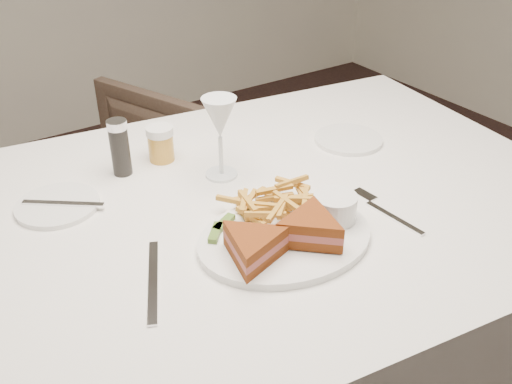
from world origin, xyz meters
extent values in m
cube|color=white|center=(0.21, 0.39, 0.38)|extent=(1.49, 1.09, 0.75)
imported|color=#4B392E|center=(0.20, 1.25, 0.33)|extent=(0.83, 0.80, 0.67)
ellipsoid|color=white|center=(0.20, 0.23, 0.76)|extent=(0.35, 0.29, 0.01)
cube|color=silver|center=(-0.04, 0.27, 0.75)|extent=(0.10, 0.19, 0.00)
cylinder|color=white|center=(-0.10, 0.57, 0.76)|extent=(0.16, 0.16, 0.01)
cylinder|color=white|center=(0.56, 0.47, 0.76)|extent=(0.16, 0.16, 0.01)
cylinder|color=black|center=(0.06, 0.63, 0.81)|extent=(0.04, 0.04, 0.12)
cylinder|color=#C18A2E|center=(0.16, 0.63, 0.79)|extent=(0.06, 0.06, 0.08)
cube|color=#4A6C26|center=(0.13, 0.32, 0.77)|extent=(0.06, 0.04, 0.01)
cube|color=#4A6C26|center=(0.10, 0.30, 0.77)|extent=(0.05, 0.05, 0.01)
cylinder|color=white|center=(0.31, 0.23, 0.79)|extent=(0.08, 0.08, 0.05)
camera|label=1|loc=(-0.29, -0.41, 1.36)|focal=40.00mm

